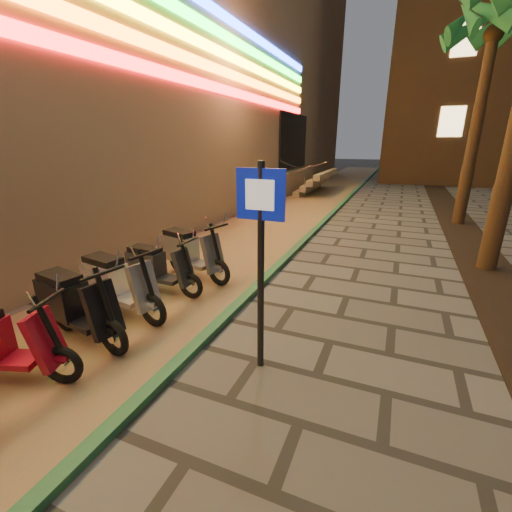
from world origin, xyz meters
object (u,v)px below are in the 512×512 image
at_px(scooter_6, 74,304).
at_px(scooter_9, 189,252).
at_px(scooter_7, 116,283).
at_px(scooter_8, 157,267).
at_px(pedestrian_sign, 261,242).

distance_m(scooter_6, scooter_9, 2.77).
relative_size(scooter_7, scooter_8, 1.11).
xyz_separation_m(scooter_6, scooter_9, (0.17, 2.77, 0.01)).
bearing_deg(scooter_8, pedestrian_sign, -25.88).
bearing_deg(scooter_7, scooter_8, 96.25).
height_order(pedestrian_sign, scooter_7, pedestrian_sign).
relative_size(pedestrian_sign, scooter_7, 1.45).
distance_m(pedestrian_sign, scooter_8, 3.31).
xyz_separation_m(scooter_6, scooter_7, (-0.01, 0.84, -0.00)).
relative_size(scooter_6, scooter_8, 1.11).
xyz_separation_m(pedestrian_sign, scooter_7, (-2.79, 0.42, -1.15)).
height_order(pedestrian_sign, scooter_6, pedestrian_sign).
height_order(pedestrian_sign, scooter_9, pedestrian_sign).
bearing_deg(scooter_9, scooter_6, -79.42).
relative_size(scooter_7, scooter_9, 0.99).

